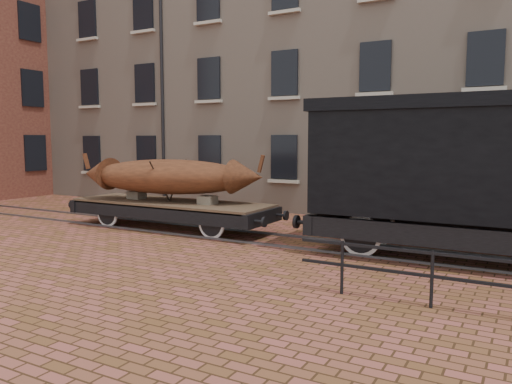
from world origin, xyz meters
The scene contains 6 objects.
ground centered at (0.00, 0.00, 0.00)m, with size 90.00×90.00×0.00m, color brown.
warehouse_cream centered at (3.00, 9.99, 7.00)m, with size 40.00×10.19×14.00m.
rail_track centered at (0.00, 0.00, 0.03)m, with size 30.00×1.52×0.06m.
flatcar_wagon centered at (-4.11, 0.00, 0.72)m, with size 7.63×2.07×1.15m.
iron_boat centered at (-4.16, 0.00, 1.70)m, with size 6.31×2.87×1.53m.
goods_van centered at (4.42, 0.00, 2.43)m, with size 7.50×2.73×3.88m.
Camera 1 is at (6.04, -12.48, 2.86)m, focal length 35.00 mm.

